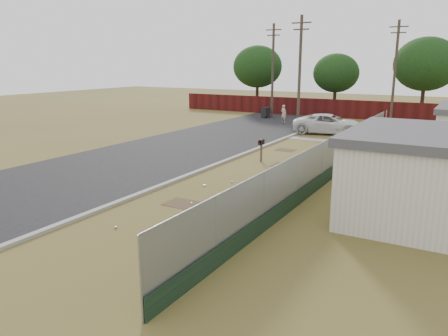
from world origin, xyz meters
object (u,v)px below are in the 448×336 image
Objects in this scene: mailbox at (261,144)px; trash_bin at (266,113)px; pickup_truck at (329,124)px; pedestrian at (284,114)px; fire_hydrant at (213,226)px.

mailbox is 19.60m from trash_bin.
pickup_truck is 5.17× the size of trash_bin.
pickup_truck is at bearing -37.77° from trash_bin.
pedestrian is (-5.45, 4.06, 0.06)m from pickup_truck.
fire_hydrant is at bearing 123.90° from pedestrian.
pickup_truck is 3.33× the size of pedestrian.
pickup_truck is at bearing 159.38° from pedestrian.
mailbox reaches higher than fire_hydrant.
pickup_truck reaches higher than trash_bin.
fire_hydrant is 0.17× the size of pickup_truck.
pedestrian is (-8.41, 26.13, 0.40)m from fire_hydrant.
fire_hydrant is 11.15m from mailbox.
trash_bin is at bearing 113.94° from mailbox.
fire_hydrant is 27.45m from pedestrian.
pedestrian is at bearing 107.83° from fire_hydrant.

